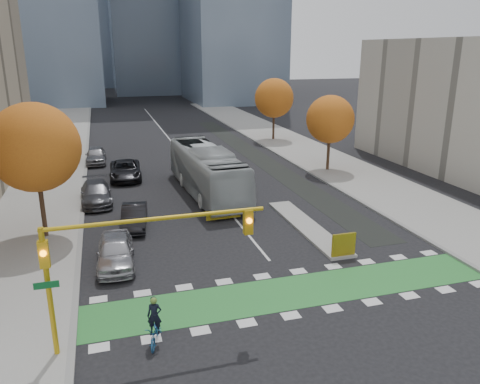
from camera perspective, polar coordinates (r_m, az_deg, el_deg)
ground at (r=21.76m, az=8.30°, el=-13.76°), size 300.00×300.00×0.00m
sidewalk_west at (r=38.81m, az=-23.68°, el=-0.88°), size 7.00×120.00×0.15m
sidewalk_east at (r=44.14m, az=13.50°, el=2.16°), size 7.00×120.00×0.15m
curb_west at (r=38.49m, az=-18.53°, el=-0.45°), size 0.30×120.00×0.16m
curb_east at (r=42.53m, az=9.39°, el=1.85°), size 0.30×120.00×0.16m
bike_crossing at (r=22.93m, az=6.71°, el=-11.94°), size 20.00×3.00×0.01m
centre_line at (r=58.48m, az=-8.25°, el=5.99°), size 0.15×70.00×0.01m
bike_lane_paint at (r=50.62m, az=1.92°, el=4.43°), size 2.50×50.00×0.01m
median_island at (r=30.61m, az=8.14°, el=-4.17°), size 1.60×10.00×0.16m
hazard_board at (r=26.40m, az=12.52°, el=-6.29°), size 1.40×0.12×1.30m
tree_west at (r=29.60m, az=-23.74°, el=4.98°), size 5.20×5.20×8.22m
tree_east_near at (r=44.21m, az=10.93°, el=8.69°), size 4.40×4.40×7.08m
tree_east_far at (r=58.90m, az=4.18°, el=11.35°), size 4.80×4.80×7.65m
traffic_signal_west at (r=17.78m, az=-14.45°, el=-6.87°), size 8.53×0.56×5.20m
cyclist at (r=19.23m, az=-10.29°, el=-16.03°), size 1.05×1.84×2.01m
bus at (r=37.01m, az=-4.07°, el=2.63°), size 3.84×13.59×3.74m
parked_car_a at (r=25.81m, az=-14.94°, el=-6.99°), size 2.15×4.86×1.63m
parked_car_b at (r=30.93m, az=-12.77°, el=-2.94°), size 2.07×4.53×1.44m
parked_car_c at (r=36.46m, az=-17.13°, el=-0.12°), size 2.35×5.42×1.55m
parked_car_d at (r=42.63m, az=-13.80°, el=2.62°), size 2.87×5.82×1.59m
parked_car_e at (r=49.26m, az=-17.17°, el=4.30°), size 2.07×4.89×1.65m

